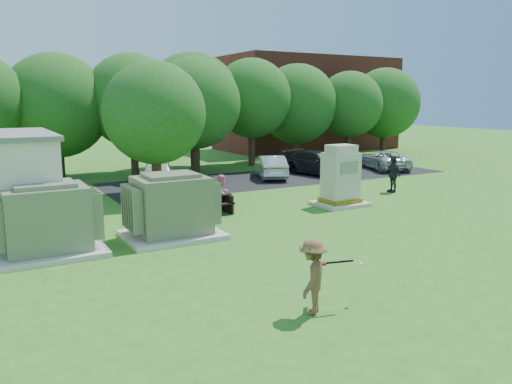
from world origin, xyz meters
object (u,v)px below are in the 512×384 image
car_white (158,174)px  car_silver_a (271,167)px  transformer_right (172,207)px  person_at_picnic (222,193)px  batter (312,277)px  person_walking_right (393,174)px  transformer_left (47,221)px  car_silver_b (384,160)px  car_dark (320,163)px  picnic_table (208,202)px  generator_cabinet (340,179)px

car_white → car_silver_a: 6.61m
transformer_right → person_at_picnic: size_ratio=2.03×
batter → person_walking_right: 14.79m
transformer_left → car_silver_b: bearing=22.5°
transformer_right → person_walking_right: (11.92, 2.46, -0.10)m
car_white → car_dark: 9.69m
person_walking_right → car_silver_b: person_walking_right is taller
picnic_table → car_silver_a: (6.75, 6.56, 0.18)m
person_at_picnic → person_walking_right: bearing=-35.6°
transformer_left → batter: (4.21, -6.96, -0.18)m
generator_cabinet → car_dark: (4.38, 7.31, -0.41)m
transformer_right → picnic_table: transformer_right is taller
transformer_right → batter: transformer_right is taller
car_silver_a → car_white: bearing=22.2°
car_silver_a → car_dark: size_ratio=0.81×
batter → person_walking_right: person_walking_right is taller
batter → car_silver_a: 18.22m
transformer_right → car_silver_a: 12.88m
batter → car_silver_a: (8.60, 16.06, -0.14)m
transformer_right → picnic_table: 3.50m
car_silver_b → picnic_table: bearing=41.4°
transformer_left → picnic_table: transformer_left is taller
generator_cabinet → car_silver_a: (1.31, 7.84, -0.46)m
car_silver_b → batter: bearing=62.1°
person_at_picnic → car_silver_a: 8.93m
car_white → person_walking_right: bearing=-16.1°
person_walking_right → car_silver_a: bearing=-150.2°
car_silver_a → transformer_right: bearing=66.5°
car_white → car_dark: bearing=16.1°
transformer_right → car_silver_a: transformer_right is taller
transformer_left → car_white: size_ratio=0.74×
picnic_table → car_silver_b: size_ratio=0.40×
transformer_left → picnic_table: size_ratio=1.71×
car_dark → car_silver_b: size_ratio=1.11×
person_at_picnic → person_walking_right: person_walking_right is taller
picnic_table → car_dark: 11.53m
car_white → car_dark: (9.68, -0.46, 0.01)m
batter → generator_cabinet: bearing=-172.3°
person_walking_right → car_silver_b: bearing=146.3°
generator_cabinet → car_silver_b: generator_cabinet is taller
batter → person_at_picnic: bearing=-145.4°
generator_cabinet → car_silver_a: 7.96m
person_at_picnic → person_walking_right: 8.91m
generator_cabinet → car_silver_a: generator_cabinet is taller
person_at_picnic → car_silver_b: 15.45m
transformer_left → car_silver_b: (20.92, 8.65, -0.37)m
person_walking_right → car_white: (-9.41, 6.57, -0.18)m
generator_cabinet → picnic_table: bearing=166.8°
transformer_right → car_silver_b: (17.22, 8.65, -0.37)m
car_dark → car_silver_b: car_dark is taller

